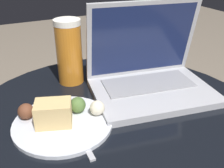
{
  "coord_description": "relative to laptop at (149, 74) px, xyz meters",
  "views": [
    {
      "loc": [
        -0.24,
        -0.47,
        0.85
      ],
      "look_at": [
        0.01,
        0.03,
        0.56
      ],
      "focal_mm": 42.0,
      "sensor_mm": 36.0,
      "label": 1
    }
  ],
  "objects": [
    {
      "name": "fork",
      "position": [
        -0.25,
        -0.09,
        -0.05
      ],
      "size": [
        0.03,
        0.18,
        0.01
      ],
      "color": "#B2B2B7",
      "rests_on": "table"
    },
    {
      "name": "table",
      "position": [
        -0.14,
        -0.07,
        -0.18
      ],
      "size": [
        0.75,
        0.75,
        0.49
      ],
      "color": "#515156",
      "rests_on": "ground_plane"
    },
    {
      "name": "beer_glass",
      "position": [
        -0.18,
        0.15,
        0.04
      ],
      "size": [
        0.08,
        0.08,
        0.19
      ],
      "color": "#C6701E",
      "rests_on": "table"
    },
    {
      "name": "laptop",
      "position": [
        0.0,
        0.0,
        0.0
      ],
      "size": [
        0.36,
        0.28,
        0.24
      ],
      "color": "#B2B2B7",
      "rests_on": "table"
    },
    {
      "name": "snack_plate",
      "position": [
        -0.27,
        -0.05,
        -0.03
      ],
      "size": [
        0.23,
        0.23,
        0.06
      ],
      "color": "silver",
      "rests_on": "table"
    }
  ]
}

